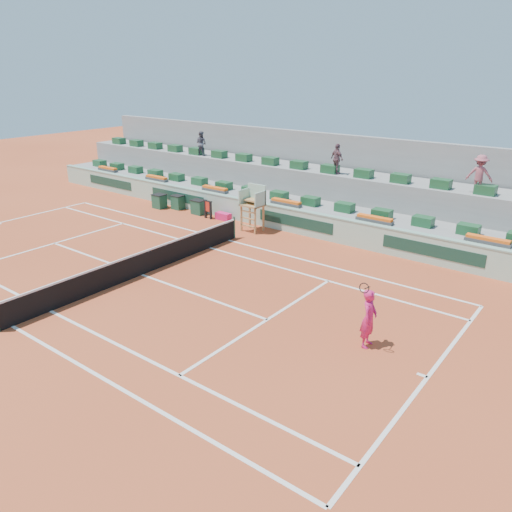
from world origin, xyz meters
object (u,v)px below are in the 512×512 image
object	(u,v)px
drink_cooler_a	(199,207)
umpire_chair	(253,202)
tennis_player	(369,318)
player_bag	(223,216)

from	to	relation	value
drink_cooler_a	umpire_chair	bearing A→B (deg)	-7.07
umpire_chair	tennis_player	distance (m)	12.04
tennis_player	player_bag	bearing A→B (deg)	148.76
umpire_chair	drink_cooler_a	size ratio (longest dim) A/B	2.86
drink_cooler_a	tennis_player	size ratio (longest dim) A/B	0.37
umpire_chair	drink_cooler_a	world-z (taller)	umpire_chair
tennis_player	drink_cooler_a	bearing A→B (deg)	152.14
umpire_chair	drink_cooler_a	xyz separation A→B (m)	(-4.43, 0.55, -1.12)
player_bag	drink_cooler_a	world-z (taller)	drink_cooler_a
player_bag	tennis_player	world-z (taller)	tennis_player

